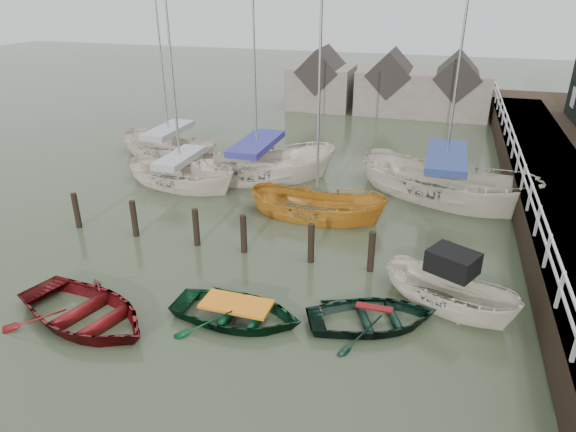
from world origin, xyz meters
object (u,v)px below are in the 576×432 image
(sailboat_a, at_px, (182,184))
(sailboat_d, at_px, (441,196))
(rowboat_red, at_px, (86,322))
(sailboat_c, at_px, (316,215))
(motorboat, at_px, (447,302))
(sailboat_e, at_px, (171,157))
(rowboat_dkgreen, at_px, (373,324))
(rowboat_green, at_px, (237,320))
(sailboat_b, at_px, (257,177))

(sailboat_a, distance_m, sailboat_d, 11.72)
(rowboat_red, bearing_deg, sailboat_c, -10.15)
(rowboat_red, xyz_separation_m, motorboat, (9.56, 3.74, 0.10))
(rowboat_red, bearing_deg, sailboat_a, 29.51)
(rowboat_red, height_order, sailboat_e, sailboat_e)
(motorboat, height_order, sailboat_d, sailboat_d)
(sailboat_d, bearing_deg, sailboat_a, 124.63)
(rowboat_dkgreen, relative_size, sailboat_c, 0.35)
(motorboat, bearing_deg, sailboat_a, 88.63)
(sailboat_c, distance_m, sailboat_e, 10.61)
(rowboat_green, xyz_separation_m, motorboat, (5.58, 2.43, 0.10))
(motorboat, distance_m, sailboat_c, 7.22)
(rowboat_dkgreen, height_order, sailboat_a, sailboat_a)
(rowboat_red, bearing_deg, motorboat, -52.24)
(rowboat_red, relative_size, rowboat_dkgreen, 1.23)
(sailboat_c, bearing_deg, sailboat_b, 51.39)
(sailboat_a, bearing_deg, rowboat_green, -133.22)
(sailboat_d, bearing_deg, rowboat_green, 179.37)
(rowboat_red, relative_size, rowboat_green, 1.19)
(rowboat_dkgreen, bearing_deg, sailboat_b, 11.64)
(rowboat_dkgreen, bearing_deg, sailboat_c, 2.90)
(rowboat_red, height_order, sailboat_a, sailboat_a)
(rowboat_red, relative_size, motorboat, 1.01)
(rowboat_dkgreen, bearing_deg, sailboat_d, -32.07)
(sailboat_e, bearing_deg, rowboat_green, -126.21)
(rowboat_red, distance_m, sailboat_b, 12.23)
(sailboat_e, bearing_deg, rowboat_dkgreen, -114.42)
(rowboat_dkgreen, xyz_separation_m, sailboat_b, (-7.03, 10.00, 0.06))
(sailboat_e, bearing_deg, rowboat_red, -142.01)
(sailboat_c, bearing_deg, sailboat_d, -49.99)
(sailboat_c, height_order, sailboat_e, sailboat_e)
(motorboat, height_order, sailboat_b, sailboat_b)
(sailboat_e, bearing_deg, sailboat_a, -126.19)
(sailboat_d, height_order, sailboat_e, sailboat_d)
(motorboat, height_order, sailboat_e, sailboat_e)
(rowboat_red, bearing_deg, sailboat_b, 13.59)
(rowboat_red, xyz_separation_m, sailboat_d, (9.15, 12.27, 0.06))
(sailboat_d, bearing_deg, motorboat, -152.65)
(rowboat_dkgreen, bearing_deg, rowboat_red, 82.68)
(rowboat_green, xyz_separation_m, sailboat_a, (-6.36, 8.93, 0.07))
(rowboat_green, bearing_deg, rowboat_red, 109.10)
(rowboat_green, bearing_deg, sailboat_e, 36.39)
(sailboat_d, bearing_deg, rowboat_red, 167.91)
(sailboat_a, relative_size, sailboat_e, 1.01)
(sailboat_d, bearing_deg, rowboat_dkgreen, -163.97)
(rowboat_red, distance_m, sailboat_a, 10.51)
(rowboat_red, height_order, rowboat_dkgreen, rowboat_red)
(rowboat_green, xyz_separation_m, sailboat_e, (-8.93, 12.52, 0.06))
(motorboat, relative_size, sailboat_a, 0.40)
(sailboat_d, relative_size, sailboat_e, 1.18)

